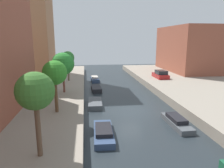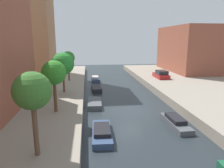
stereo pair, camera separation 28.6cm
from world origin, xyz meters
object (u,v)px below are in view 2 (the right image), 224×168
object	(u,v)px
street_tree_3	(63,64)
moored_boat_left_2	(102,133)
apartment_tower_far	(22,5)
moored_boat_right_2	(176,122)
street_tree_2	(54,73)
street_tree_4	(68,58)
low_block_right	(192,49)
moored_boat_left_4	(96,89)
moored_boat_left_3	(95,103)
moored_boat_left_5	(95,79)
parked_car	(161,75)
street_tree_1	(32,92)

from	to	relation	value
street_tree_3	moored_boat_left_2	distance (m)	12.44
apartment_tower_far	moored_boat_right_2	world-z (taller)	apartment_tower_far
street_tree_2	street_tree_4	distance (m)	15.03
low_block_right	street_tree_3	bearing A→B (deg)	-147.86
street_tree_2	moored_boat_left_4	size ratio (longest dim) A/B	1.31
moored_boat_left_3	moored_boat_left_4	distance (m)	7.25
moored_boat_left_2	moored_boat_left_5	world-z (taller)	moored_boat_left_5
street_tree_2	low_block_right	bearing A→B (deg)	42.44
apartment_tower_far	low_block_right	xyz separation A→B (m)	(34.00, 0.82, -8.09)
street_tree_3	street_tree_4	world-z (taller)	street_tree_3
parked_car	moored_boat_left_5	size ratio (longest dim) A/B	1.02
low_block_right	street_tree_3	distance (m)	30.11
low_block_right	moored_boat_left_3	size ratio (longest dim) A/B	4.02
street_tree_1	parked_car	xyz separation A→B (m)	(15.93, 22.93, -3.27)
street_tree_4	moored_boat_left_4	world-z (taller)	street_tree_4
moored_boat_left_5	moored_boat_right_2	world-z (taller)	moored_boat_left_5
street_tree_1	moored_boat_left_3	size ratio (longest dim) A/B	1.27
low_block_right	parked_car	size ratio (longest dim) A/B	3.90
street_tree_4	moored_boat_left_4	size ratio (longest dim) A/B	1.30
parked_car	street_tree_3	bearing A→B (deg)	-152.95
street_tree_1	moored_boat_left_4	size ratio (longest dim) A/B	1.35
low_block_right	moored_boat_left_3	distance (m)	29.34
street_tree_4	moored_boat_left_5	bearing A→B (deg)	40.87
street_tree_2	moored_boat_left_2	world-z (taller)	street_tree_2
moored_boat_left_3	moored_boat_right_2	world-z (taller)	moored_boat_right_2
moored_boat_left_4	street_tree_3	bearing A→B (deg)	-135.74
moored_boat_left_3	moored_boat_left_5	xyz separation A→B (m)	(0.68, 14.62, 0.09)
low_block_right	street_tree_1	distance (m)	39.99
apartment_tower_far	street_tree_1	size ratio (longest dim) A/B	5.13
apartment_tower_far	moored_boat_left_2	xyz separation A→B (m)	(12.58, -26.12, -13.42)
moored_boat_left_5	moored_boat_left_2	bearing A→B (deg)	-91.03
moored_boat_left_3	street_tree_3	bearing A→B (deg)	141.60
street_tree_2	moored_boat_left_4	world-z (taller)	street_tree_2
street_tree_1	street_tree_3	bearing A→B (deg)	90.00
street_tree_1	moored_boat_left_4	world-z (taller)	street_tree_1
street_tree_4	apartment_tower_far	bearing A→B (deg)	138.81
street_tree_3	moored_boat_left_3	bearing A→B (deg)	-38.40
street_tree_2	moored_boat_right_2	bearing A→B (deg)	-11.90
moored_boat_left_3	moored_boat_left_4	xyz separation A→B (m)	(0.54, 7.23, 0.02)
street_tree_2	street_tree_3	xyz separation A→B (m)	(0.00, 7.29, 0.00)
street_tree_4	street_tree_3	bearing A→B (deg)	-90.00
street_tree_4	low_block_right	bearing A→B (deg)	17.98
moored_boat_left_4	moored_boat_left_5	world-z (taller)	moored_boat_left_5
moored_boat_right_2	moored_boat_left_4	bearing A→B (deg)	115.32
street_tree_2	parked_car	size ratio (longest dim) A/B	1.20
low_block_right	moored_boat_right_2	xyz separation A→B (m)	(-14.62, -25.59, -5.33)
street_tree_2	moored_boat_right_2	size ratio (longest dim) A/B	1.09
street_tree_2	street_tree_4	size ratio (longest dim) A/B	1.01
moored_boat_left_4	street_tree_4	bearing A→B (deg)	140.96
street_tree_4	moored_boat_right_2	xyz separation A→B (m)	(10.86, -17.32, -4.37)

